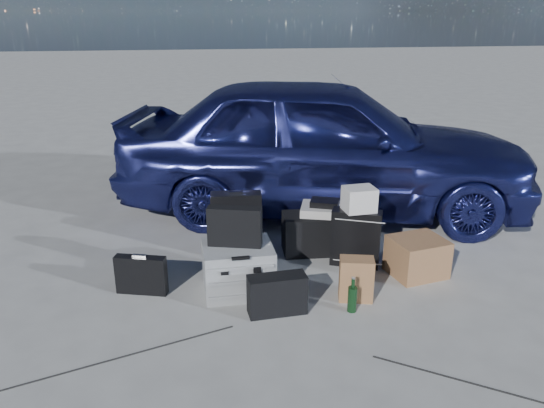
{
  "coord_description": "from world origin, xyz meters",
  "views": [
    {
      "loc": [
        -0.91,
        -3.6,
        2.2
      ],
      "look_at": [
        -0.19,
        0.85,
        0.55
      ],
      "focal_mm": 35.0,
      "sensor_mm": 36.0,
      "label": 1
    }
  ],
  "objects_px": {
    "briefcase": "(141,275)",
    "cardboard_box": "(417,257)",
    "green_bottle": "(352,295)",
    "pelican_case": "(238,268)",
    "car": "(324,144)",
    "suitcase_right": "(356,238)",
    "duffel_bag": "(323,233)",
    "suitcase_left": "(237,224)"
  },
  "relations": [
    {
      "from": "briefcase",
      "to": "cardboard_box",
      "type": "relative_size",
      "value": 0.94
    },
    {
      "from": "cardboard_box",
      "to": "green_bottle",
      "type": "distance_m",
      "value": 0.9
    },
    {
      "from": "pelican_case",
      "to": "cardboard_box",
      "type": "height_order",
      "value": "pelican_case"
    },
    {
      "from": "car",
      "to": "suitcase_right",
      "type": "bearing_deg",
      "value": -168.02
    },
    {
      "from": "duffel_bag",
      "to": "green_bottle",
      "type": "relative_size",
      "value": 2.7
    },
    {
      "from": "suitcase_right",
      "to": "green_bottle",
      "type": "height_order",
      "value": "suitcase_right"
    },
    {
      "from": "cardboard_box",
      "to": "car",
      "type": "bearing_deg",
      "value": 103.41
    },
    {
      "from": "car",
      "to": "pelican_case",
      "type": "height_order",
      "value": "car"
    },
    {
      "from": "car",
      "to": "duffel_bag",
      "type": "bearing_deg",
      "value": -179.33
    },
    {
      "from": "suitcase_left",
      "to": "green_bottle",
      "type": "xyz_separation_m",
      "value": [
        0.78,
        -1.19,
        -0.16
      ]
    },
    {
      "from": "car",
      "to": "duffel_bag",
      "type": "relative_size",
      "value": 5.98
    },
    {
      "from": "suitcase_left",
      "to": "briefcase",
      "type": "bearing_deg",
      "value": -138.81
    },
    {
      "from": "suitcase_right",
      "to": "cardboard_box",
      "type": "height_order",
      "value": "suitcase_right"
    },
    {
      "from": "briefcase",
      "to": "pelican_case",
      "type": "bearing_deg",
      "value": 9.89
    },
    {
      "from": "briefcase",
      "to": "green_bottle",
      "type": "relative_size",
      "value": 1.48
    },
    {
      "from": "car",
      "to": "green_bottle",
      "type": "bearing_deg",
      "value": -173.85
    },
    {
      "from": "pelican_case",
      "to": "suitcase_right",
      "type": "xyz_separation_m",
      "value": [
        1.1,
        0.32,
        0.06
      ]
    },
    {
      "from": "suitcase_left",
      "to": "green_bottle",
      "type": "height_order",
      "value": "suitcase_left"
    },
    {
      "from": "suitcase_right",
      "to": "green_bottle",
      "type": "relative_size",
      "value": 1.86
    },
    {
      "from": "pelican_case",
      "to": "cardboard_box",
      "type": "distance_m",
      "value": 1.58
    },
    {
      "from": "briefcase",
      "to": "suitcase_right",
      "type": "bearing_deg",
      "value": 23.26
    },
    {
      "from": "pelican_case",
      "to": "suitcase_left",
      "type": "bearing_deg",
      "value": 83.83
    },
    {
      "from": "car",
      "to": "green_bottle",
      "type": "xyz_separation_m",
      "value": [
        -0.33,
        -2.26,
        -0.64
      ]
    },
    {
      "from": "suitcase_left",
      "to": "green_bottle",
      "type": "distance_m",
      "value": 1.43
    },
    {
      "from": "briefcase",
      "to": "duffel_bag",
      "type": "distance_m",
      "value": 1.76
    },
    {
      "from": "suitcase_right",
      "to": "duffel_bag",
      "type": "height_order",
      "value": "suitcase_right"
    },
    {
      "from": "briefcase",
      "to": "cardboard_box",
      "type": "distance_m",
      "value": 2.37
    },
    {
      "from": "suitcase_left",
      "to": "suitcase_right",
      "type": "height_order",
      "value": "suitcase_left"
    },
    {
      "from": "pelican_case",
      "to": "duffel_bag",
      "type": "distance_m",
      "value": 1.09
    },
    {
      "from": "briefcase",
      "to": "car",
      "type": "bearing_deg",
      "value": 57.62
    },
    {
      "from": "car",
      "to": "suitcase_left",
      "type": "distance_m",
      "value": 1.61
    },
    {
      "from": "pelican_case",
      "to": "suitcase_left",
      "type": "distance_m",
      "value": 0.74
    },
    {
      "from": "briefcase",
      "to": "suitcase_right",
      "type": "relative_size",
      "value": 0.8
    },
    {
      "from": "duffel_bag",
      "to": "cardboard_box",
      "type": "xyz_separation_m",
      "value": [
        0.7,
        -0.6,
        -0.02
      ]
    },
    {
      "from": "pelican_case",
      "to": "car",
      "type": "bearing_deg",
      "value": 55.58
    },
    {
      "from": "pelican_case",
      "to": "duffel_bag",
      "type": "height_order",
      "value": "pelican_case"
    },
    {
      "from": "briefcase",
      "to": "green_bottle",
      "type": "height_order",
      "value": "briefcase"
    },
    {
      "from": "suitcase_left",
      "to": "suitcase_right",
      "type": "bearing_deg",
      "value": -17.14
    },
    {
      "from": "suitcase_left",
      "to": "green_bottle",
      "type": "bearing_deg",
      "value": -52.46
    },
    {
      "from": "suitcase_left",
      "to": "cardboard_box",
      "type": "height_order",
      "value": "suitcase_left"
    },
    {
      "from": "duffel_bag",
      "to": "cardboard_box",
      "type": "relative_size",
      "value": 1.71
    },
    {
      "from": "green_bottle",
      "to": "suitcase_right",
      "type": "bearing_deg",
      "value": 71.17
    }
  ]
}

